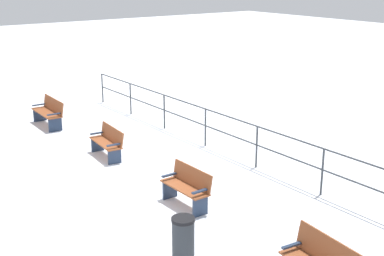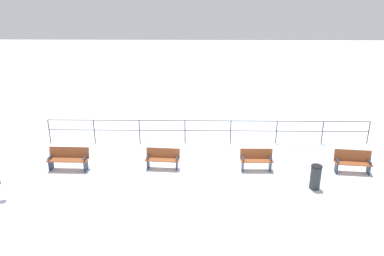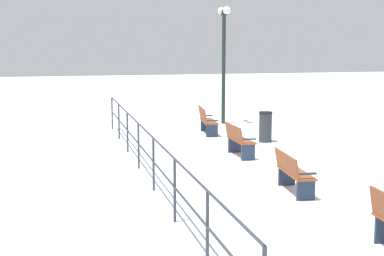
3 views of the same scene
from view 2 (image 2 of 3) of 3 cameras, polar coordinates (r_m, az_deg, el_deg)
name	(u,v)px [view 2 (image 2 of 3)]	position (r m, az deg, el deg)	size (l,w,h in m)	color
ground_plane	(209,170)	(16.22, 2.58, -6.34)	(80.00, 80.00, 0.00)	white
bench_nearest	(68,158)	(16.93, -17.98, -4.34)	(0.61, 1.71, 0.93)	brown
bench_second	(163,158)	(16.26, -4.41, -4.55)	(0.60, 1.47, 0.86)	brown
bench_third	(256,159)	(16.29, 9.61, -4.66)	(0.49, 1.36, 0.89)	brown
bench_fourth	(353,161)	(17.23, 22.89, -4.62)	(0.66, 1.53, 0.93)	brown
waterfront_railing	(208,128)	(18.67, 2.39, 0.05)	(0.05, 15.75, 1.17)	#383D42
trash_bin	(316,177)	(15.39, 17.97, -6.97)	(0.42, 0.42, 0.97)	#2D3338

